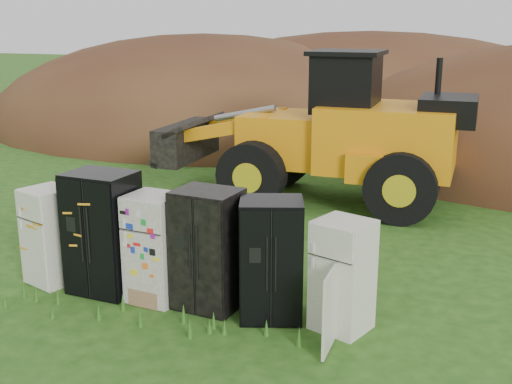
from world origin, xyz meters
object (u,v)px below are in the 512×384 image
Objects in this scene: fridge_black_side at (103,233)px; fridge_open_door at (343,275)px; fridge_dark_mid at (208,249)px; fridge_sticker at (155,248)px; wheel_loader at (308,127)px; fridge_leftmost at (51,236)px; fridge_black_right at (271,260)px.

fridge_black_side is 1.22× the size of fridge_open_door.
fridge_dark_mid is at bearing -161.28° from fridge_open_door.
fridge_dark_mid reaches higher than fridge_sticker.
wheel_loader is (-0.26, 6.29, 0.86)m from fridge_dark_mid.
fridge_leftmost is 0.95× the size of fridge_sticker.
fridge_black_right is 1.12× the size of fridge_open_door.
fridge_open_door is at bearing -70.60° from wheel_loader.
fridge_dark_mid is 2.04m from fridge_open_door.
fridge_black_right is (3.77, 0.01, 0.09)m from fridge_leftmost.
fridge_black_right reaches higher than fridge_leftmost.
fridge_black_right is (2.78, 0.01, -0.08)m from fridge_black_side.
fridge_leftmost is at bearing -160.57° from fridge_open_door.
fridge_sticker reaches higher than fridge_open_door.
fridge_sticker is 0.86m from fridge_dark_mid.
fridge_dark_mid is 0.99m from fridge_black_right.
fridge_black_right is at bearing 18.73° from fridge_leftmost.
wheel_loader is at bearing 79.68° from fridge_black_side.
wheel_loader reaches higher than fridge_open_door.
fridge_black_side is (1.00, 0.00, 0.17)m from fridge_leftmost.
fridge_black_right is 0.24× the size of wheel_loader.
fridge_black_side is at bearing 18.69° from fridge_leftmost.
fridge_sticker is 2.89m from fridge_open_door.
fridge_dark_mid is at bearing 9.19° from fridge_sticker.
wheel_loader is at bearing 90.05° from fridge_sticker.
fridge_open_door is (3.82, 0.00, -0.18)m from fridge_black_side.
fridge_dark_mid is at bearing 159.87° from fridge_black_right.
fridge_sticker is at bearing -159.98° from fridge_open_door.
fridge_sticker is 1.85m from fridge_black_right.
fridge_open_door is (1.04, -0.00, -0.09)m from fridge_black_right.
fridge_leftmost is 1.01m from fridge_black_side.
fridge_leftmost is 1.01× the size of fridge_open_door.
fridge_dark_mid is 6.35m from wheel_loader.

